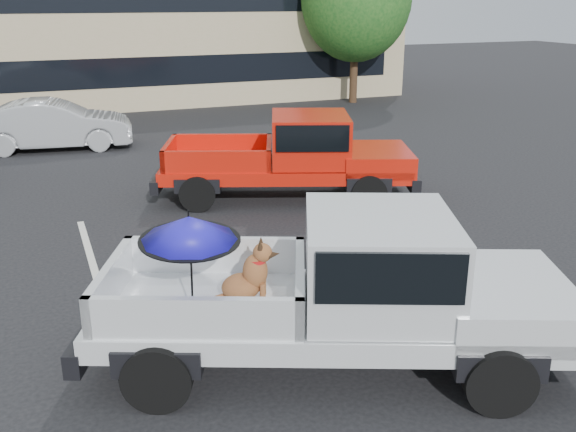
% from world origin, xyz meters
% --- Properties ---
extents(ground, '(90.00, 90.00, 0.00)m').
position_xyz_m(ground, '(0.00, 0.00, 0.00)').
color(ground, black).
rests_on(ground, ground).
extents(stripe_left, '(0.12, 5.00, 0.01)m').
position_xyz_m(stripe_left, '(-3.00, 2.00, 0.00)').
color(stripe_left, silver).
rests_on(stripe_left, ground).
extents(stripe_right, '(0.12, 5.00, 0.01)m').
position_xyz_m(stripe_right, '(3.00, 2.00, 0.00)').
color(stripe_right, silver).
rests_on(stripe_right, ground).
extents(motel_building, '(20.40, 8.40, 6.30)m').
position_xyz_m(motel_building, '(2.00, 20.99, 3.21)').
color(motel_building, tan).
rests_on(motel_building, ground).
extents(silver_pickup, '(6.00, 4.03, 2.06)m').
position_xyz_m(silver_pickup, '(-0.40, -2.11, 1.05)').
color(silver_pickup, black).
rests_on(silver_pickup, ground).
extents(red_pickup, '(5.88, 3.77, 1.83)m').
position_xyz_m(red_pickup, '(1.69, 4.37, 1.00)').
color(red_pickup, black).
rests_on(red_pickup, ground).
extents(silver_sedan, '(4.51, 2.11, 1.43)m').
position_xyz_m(silver_sedan, '(-3.06, 11.41, 0.71)').
color(silver_sedan, '#A6AAAD').
rests_on(silver_sedan, ground).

